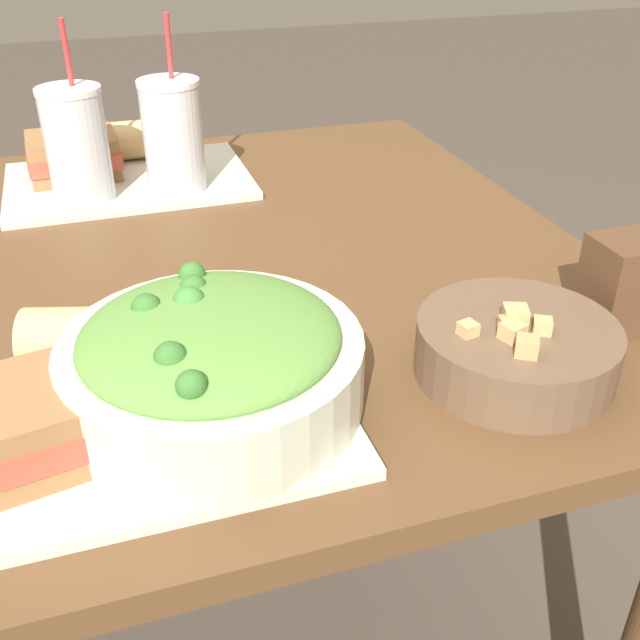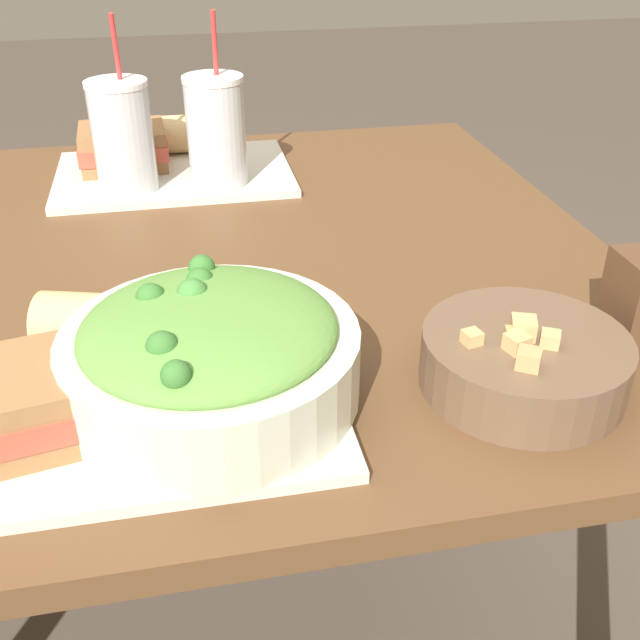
{
  "view_description": "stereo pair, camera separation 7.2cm",
  "coord_description": "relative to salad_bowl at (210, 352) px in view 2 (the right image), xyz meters",
  "views": [
    {
      "loc": [
        -0.0,
        -0.87,
        1.2
      ],
      "look_at": [
        0.19,
        -0.28,
        0.83
      ],
      "focal_mm": 42.0,
      "sensor_mm": 36.0,
      "label": 1
    },
    {
      "loc": [
        0.06,
        -0.89,
        1.2
      ],
      "look_at": [
        0.19,
        -0.28,
        0.83
      ],
      "focal_mm": 42.0,
      "sensor_mm": 36.0,
      "label": 2
    }
  ],
  "objects": [
    {
      "name": "soup_bowl",
      "position": [
        0.29,
        -0.03,
        -0.03
      ],
      "size": [
        0.2,
        0.2,
        0.07
      ],
      "color": "brown",
      "rests_on": "dining_table"
    },
    {
      "name": "baguette_near",
      "position": [
        -0.09,
        0.09,
        -0.02
      ],
      "size": [
        0.16,
        0.1,
        0.06
      ],
      "rotation": [
        0.0,
        0.0,
        1.29
      ],
      "color": "tan",
      "rests_on": "tray_near"
    },
    {
      "name": "salad_bowl",
      "position": [
        0.0,
        0.0,
        0.0
      ],
      "size": [
        0.27,
        0.27,
        0.1
      ],
      "color": "beige",
      "rests_on": "tray_near"
    },
    {
      "name": "tray_near",
      "position": [
        -0.07,
        -0.0,
        -0.05
      ],
      "size": [
        0.37,
        0.26,
        0.01
      ],
      "color": "beige",
      "rests_on": "dining_table"
    },
    {
      "name": "baguette_far",
      "position": [
        -0.03,
        0.71,
        -0.02
      ],
      "size": [
        0.14,
        0.07,
        0.06
      ],
      "rotation": [
        0.0,
        0.0,
        1.55
      ],
      "color": "tan",
      "rests_on": "tray_far"
    },
    {
      "name": "drink_cup_dark",
      "position": [
        -0.09,
        0.55,
        0.03
      ],
      "size": [
        0.09,
        0.09,
        0.25
      ],
      "color": "silver",
      "rests_on": "tray_far"
    },
    {
      "name": "sandwich_far",
      "position": [
        -0.09,
        0.66,
        -0.01
      ],
      "size": [
        0.14,
        0.13,
        0.06
      ],
      "rotation": [
        0.0,
        0.0,
        0.04
      ],
      "color": "olive",
      "rests_on": "tray_far"
    },
    {
      "name": "tray_far",
      "position": [
        -0.02,
        0.62,
        -0.05
      ],
      "size": [
        0.37,
        0.26,
        0.01
      ],
      "color": "beige",
      "rests_on": "dining_table"
    },
    {
      "name": "dining_table",
      "position": [
        -0.08,
        0.32,
        -0.16
      ],
      "size": [
        1.23,
        1.01,
        0.77
      ],
      "color": "brown",
      "rests_on": "ground_plane"
    },
    {
      "name": "drink_cup_red",
      "position": [
        0.05,
        0.55,
        0.03
      ],
      "size": [
        0.09,
        0.09,
        0.25
      ],
      "color": "silver",
      "rests_on": "tray_far"
    }
  ]
}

